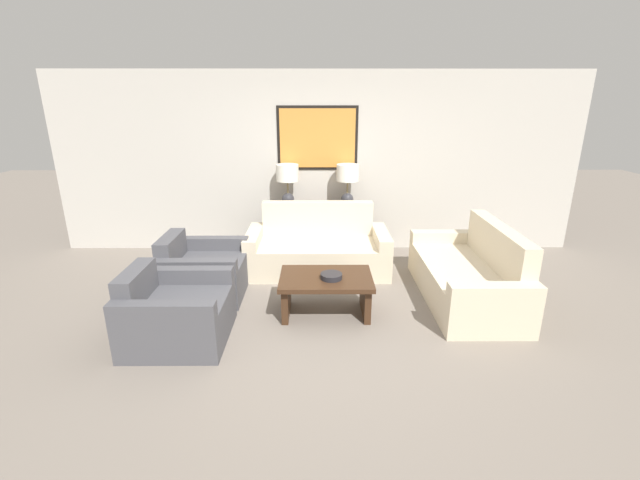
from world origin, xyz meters
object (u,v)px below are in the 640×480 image
(couch_by_back_wall, at_px, (318,250))
(decorative_bowl, at_px, (331,276))
(table_lamp_left, at_px, (288,179))
(table_lamp_right, at_px, (348,179))
(couch_by_side, at_px, (469,276))
(armchair_near_back_wall, at_px, (203,273))
(coffee_table, at_px, (326,287))
(armchair_near_camera, at_px, (176,314))
(console_table, at_px, (318,230))

(couch_by_back_wall, height_order, decorative_bowl, couch_by_back_wall)
(table_lamp_left, distance_m, table_lamp_right, 0.87)
(table_lamp_left, bearing_deg, couch_by_side, -35.58)
(decorative_bowl, xyz_separation_m, armchair_near_back_wall, (-1.53, 0.57, -0.20))
(couch_by_back_wall, height_order, coffee_table, couch_by_back_wall)
(table_lamp_left, xyz_separation_m, armchair_near_back_wall, (-0.95, -1.43, -0.88))
(couch_by_back_wall, height_order, armchair_near_camera, couch_by_back_wall)
(table_lamp_left, relative_size, couch_by_side, 0.33)
(table_lamp_left, height_order, table_lamp_right, same)
(table_lamp_left, height_order, couch_by_back_wall, table_lamp_left)
(couch_by_back_wall, bearing_deg, table_lamp_left, 123.21)
(console_table, bearing_deg, couch_by_back_wall, -90.00)
(console_table, height_order, table_lamp_right, table_lamp_right)
(table_lamp_left, distance_m, armchair_near_back_wall, 1.92)
(decorative_bowl, relative_size, armchair_near_back_wall, 0.25)
(coffee_table, relative_size, decorative_bowl, 4.29)
(couch_by_back_wall, bearing_deg, decorative_bowl, -83.76)
(couch_by_side, distance_m, armchair_near_camera, 3.27)
(table_lamp_left, bearing_deg, decorative_bowl, -73.71)
(table_lamp_left, height_order, decorative_bowl, table_lamp_left)
(couch_by_side, height_order, armchair_near_back_wall, couch_by_side)
(table_lamp_right, relative_size, couch_by_side, 0.33)
(console_table, xyz_separation_m, coffee_table, (0.09, -1.94, -0.05))
(table_lamp_left, distance_m, couch_by_back_wall, 1.17)
(couch_by_side, xyz_separation_m, decorative_bowl, (-1.62, -0.41, 0.18))
(couch_by_back_wall, height_order, armchair_near_back_wall, couch_by_back_wall)
(table_lamp_right, relative_size, decorative_bowl, 2.71)
(table_lamp_right, distance_m, couch_by_side, 2.24)
(table_lamp_right, bearing_deg, couch_by_side, -49.86)
(table_lamp_left, relative_size, decorative_bowl, 2.71)
(couch_by_back_wall, distance_m, decorative_bowl, 1.34)
(table_lamp_left, bearing_deg, couch_by_back_wall, -56.79)
(console_table, bearing_deg, armchair_near_camera, -119.50)
(armchair_near_back_wall, relative_size, armchair_near_camera, 1.00)
(console_table, relative_size, coffee_table, 1.38)
(couch_by_side, bearing_deg, decorative_bowl, -165.72)
(table_lamp_left, distance_m, couch_by_side, 2.85)
(couch_by_side, bearing_deg, table_lamp_right, 130.14)
(coffee_table, bearing_deg, armchair_near_back_wall, 160.87)
(console_table, relative_size, table_lamp_left, 2.20)
(couch_by_side, xyz_separation_m, armchair_near_camera, (-3.15, -0.87, -0.02))
(table_lamp_right, bearing_deg, couch_by_back_wall, -123.21)
(table_lamp_left, distance_m, decorative_bowl, 2.18)
(armchair_near_camera, bearing_deg, armchair_near_back_wall, 90.00)
(console_table, xyz_separation_m, armchair_near_back_wall, (-1.39, -1.43, -0.09))
(table_lamp_right, xyz_separation_m, couch_by_side, (1.33, -1.58, -0.86))
(console_table, height_order, decorative_bowl, console_table)
(couch_by_back_wall, relative_size, armchair_near_camera, 2.03)
(table_lamp_right, height_order, couch_by_back_wall, table_lamp_right)
(console_table, bearing_deg, table_lamp_left, 180.00)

